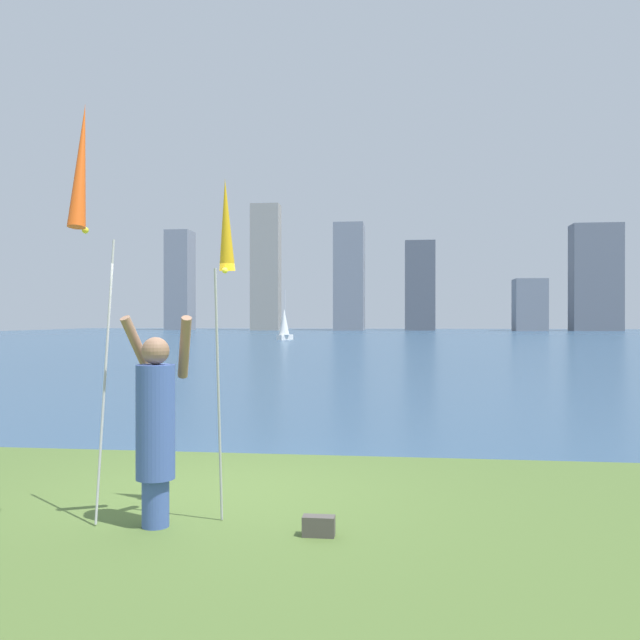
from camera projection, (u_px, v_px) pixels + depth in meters
ground at (377, 342)px, 58.12m from camera, size 120.00×138.00×0.12m
person at (156, 423)px, 6.25m from camera, size 0.73×0.54×1.98m
kite_flag_left at (82, 177)px, 6.00m from camera, size 0.16×0.87×3.91m
kite_flag_right at (226, 234)px, 6.58m from camera, size 0.16×0.53×3.34m
bag at (319, 526)px, 5.97m from camera, size 0.29×0.14×0.18m
sailboat_0 at (284, 324)px, 60.45m from camera, size 1.32×1.96×4.57m
skyline_tower_0 at (180, 280)px, 113.93m from camera, size 4.10×4.64×16.93m
skyline_tower_1 at (266, 267)px, 110.34m from camera, size 4.71×3.10×20.86m
skyline_tower_2 at (349, 277)px, 110.44m from camera, size 4.84×6.78×17.55m
skyline_tower_3 at (420, 286)px, 109.48m from camera, size 4.87×3.76×14.68m
skyline_tower_4 at (530, 305)px, 104.98m from camera, size 4.89×4.55×8.18m
skyline_tower_5 at (596, 278)px, 105.52m from camera, size 7.55×4.14×16.90m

